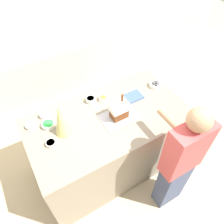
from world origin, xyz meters
The scene contains 16 objects.
ground_plane centered at (0.00, 0.00, 0.00)m, with size 12.00×12.00×0.00m, color #C6B28E.
wall_back centered at (0.00, 2.06, 1.30)m, with size 8.00×0.05×2.60m.
back_cabinet_block centered at (0.00, 1.74, 0.48)m, with size 6.00×0.60×0.95m.
kitchen_island centered at (0.00, 0.00, 0.48)m, with size 1.76×0.97×0.95m.
baking_tray centered at (0.11, -0.05, 0.96)m, with size 0.40×0.27×0.01m.
gingerbread_house centered at (0.11, -0.05, 1.06)m, with size 0.19×0.14×0.28m.
decorative_tree centered at (-0.48, 0.06, 1.14)m, with size 0.17×0.17×0.37m.
candy_bowl_near_tray_left centered at (-0.76, 0.30, 0.97)m, with size 0.10×0.10×0.04m.
candy_bowl_behind_tray centered at (-0.59, 0.36, 0.98)m, with size 0.09×0.09×0.05m.
candy_bowl_front_corner centered at (-0.65, -0.02, 0.97)m, with size 0.10×0.10×0.04m.
candy_bowl_center_rear centered at (0.76, 0.15, 0.98)m, with size 0.14×0.14×0.05m.
candy_bowl_far_left centered at (-0.59, 0.21, 0.98)m, with size 0.14×0.14×0.04m.
candy_bowl_beside_tree centered at (-0.05, 0.32, 0.98)m, with size 0.11×0.11×0.05m.
candy_bowl_near_tray_right centered at (0.09, 0.26, 0.98)m, with size 0.10×0.10×0.05m.
cookbook centered at (0.42, 0.13, 0.96)m, with size 0.21×0.17×0.02m.
person centered at (0.38, -0.76, 0.81)m, with size 0.41×0.52×1.57m.
Camera 1 is at (-0.74, -1.36, 2.73)m, focal length 35.00 mm.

